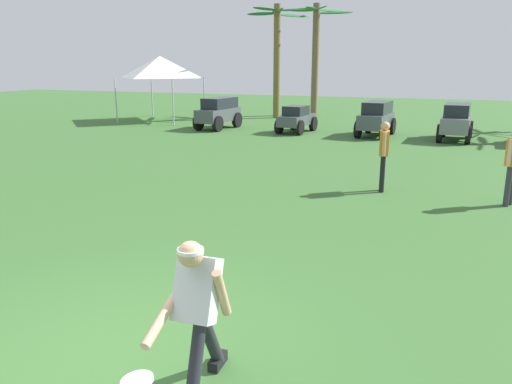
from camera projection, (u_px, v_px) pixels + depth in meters
ground_plane at (101, 356)px, 4.89m from camera, size 80.00×80.00×0.00m
frisbee_thrower at (198, 308)px, 4.17m from camera, size 0.46×1.11×1.42m
frisbee_in_flight at (137, 381)px, 3.70m from camera, size 0.31×0.31×0.05m
teammate_midfield at (384, 150)px, 10.96m from camera, size 0.24×0.50×1.56m
parked_car_slot_a at (219, 112)px, 21.81m from camera, size 1.37×2.48×1.34m
parked_car_slot_b at (296, 119)px, 20.67m from camera, size 1.28×2.28×1.10m
parked_car_slot_c at (376, 118)px, 19.61m from camera, size 1.34×2.47×1.34m
parked_car_slot_d at (456, 121)px, 18.53m from camera, size 1.27×2.45×1.34m
palm_tree_far_left at (277, 51)px, 25.55m from camera, size 3.12×3.48×5.69m
palm_tree_left_of_centre at (316, 50)px, 27.08m from camera, size 3.51×3.51×5.90m
event_tent at (160, 67)px, 24.48m from camera, size 3.31×3.31×3.15m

